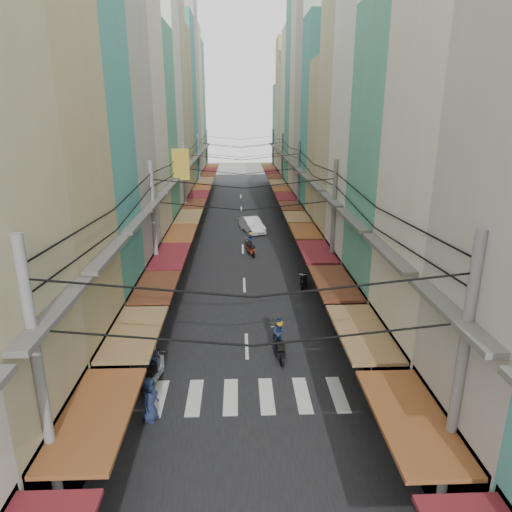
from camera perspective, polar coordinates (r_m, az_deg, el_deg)
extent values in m
plane|color=slate|center=(23.76, -1.27, -8.89)|extent=(160.00, 160.00, 0.00)
cube|color=black|center=(42.60, -1.74, 3.19)|extent=(10.00, 80.00, 0.02)
cube|color=gray|center=(43.04, -10.44, 3.08)|extent=(3.00, 80.00, 0.06)
cube|color=gray|center=(43.14, 6.94, 3.27)|extent=(3.00, 80.00, 0.06)
cube|color=silver|center=(18.84, -12.13, -16.98)|extent=(0.55, 2.40, 0.01)
cube|color=silver|center=(18.65, -7.69, -17.10)|extent=(0.55, 2.40, 0.01)
cube|color=silver|center=(18.57, -3.19, -17.12)|extent=(0.55, 2.40, 0.01)
cube|color=silver|center=(18.59, 1.33, -17.05)|extent=(0.55, 2.40, 0.01)
cube|color=silver|center=(18.72, 5.80, -16.88)|extent=(0.55, 2.40, 0.01)
cube|color=silver|center=(18.95, 10.18, -16.61)|extent=(0.55, 2.40, 0.01)
cube|color=black|center=(14.65, -24.79, -22.15)|extent=(1.20, 4.53, 3.20)
cube|color=brown|center=(13.33, -19.32, -18.23)|extent=(1.80, 4.34, 0.12)
cube|color=#595651|center=(12.11, -23.71, -6.25)|extent=(0.50, 4.24, 0.15)
cube|color=tan|center=(17.07, -29.17, 6.32)|extent=(6.00, 4.70, 15.81)
cube|color=black|center=(18.27, -19.26, -12.98)|extent=(1.20, 4.52, 3.20)
cube|color=olive|center=(17.23, -14.90, -9.19)|extent=(1.80, 4.33, 0.12)
cube|color=#595651|center=(16.30, -17.95, 0.36)|extent=(0.50, 4.23, 0.15)
cube|color=teal|center=(20.99, -24.44, 13.44)|extent=(6.00, 4.30, 19.25)
cube|color=black|center=(22.12, -16.00, -7.13)|extent=(1.20, 4.13, 3.20)
cube|color=#582B19|center=(21.27, -12.38, -3.76)|extent=(1.80, 3.96, 0.12)
cube|color=#595651|center=(20.52, -14.71, 4.08)|extent=(0.50, 3.87, 0.15)
cube|color=#A8A499|center=(25.42, -20.70, 16.23)|extent=(6.00, 5.14, 20.93)
cube|color=black|center=(26.37, -13.68, -2.87)|extent=(1.20, 4.94, 3.20)
cube|color=maroon|center=(25.67, -10.62, 0.07)|extent=(1.80, 4.73, 0.12)
cube|color=#595651|center=(25.05, -12.49, 6.61)|extent=(0.50, 4.63, 0.15)
cube|color=beige|center=(30.32, -17.40, 13.26)|extent=(6.00, 4.95, 17.43)
cube|color=black|center=(31.07, -11.93, 0.37)|extent=(1.20, 4.75, 3.20)
cube|color=brown|center=(30.47, -9.32, 2.92)|extent=(1.80, 4.56, 0.12)
cube|color=#595651|center=(29.96, -10.85, 8.45)|extent=(0.50, 4.46, 0.15)
cube|color=#53A084|center=(35.18, -15.25, 13.02)|extent=(6.00, 4.99, 16.32)
cube|color=black|center=(35.80, -10.67, 2.72)|extent=(1.20, 4.80, 3.20)
cube|color=olive|center=(35.28, -8.38, 4.96)|extent=(1.80, 4.60, 0.12)
cube|color=#595651|center=(34.83, -9.67, 9.76)|extent=(0.50, 4.50, 0.15)
cube|color=silver|center=(39.82, -14.09, 18.30)|extent=(6.00, 4.65, 22.87)
cube|color=black|center=(40.43, -9.72, 4.47)|extent=(1.20, 4.46, 3.20)
cube|color=#582B19|center=(39.97, -7.68, 6.47)|extent=(1.80, 4.27, 0.12)
cube|color=#595651|center=(39.58, -8.81, 10.71)|extent=(0.50, 4.18, 0.15)
cube|color=tan|center=(44.50, -12.73, 16.78)|extent=(6.00, 4.89, 20.58)
cube|color=black|center=(45.06, -8.97, 5.85)|extent=(1.20, 4.70, 3.20)
cube|color=maroon|center=(44.65, -7.13, 7.65)|extent=(1.80, 4.50, 0.12)
cube|color=#595651|center=(44.30, -8.13, 11.45)|extent=(0.50, 4.40, 0.15)
cube|color=tan|center=(49.16, -11.66, 15.63)|extent=(6.00, 4.52, 18.44)
cube|color=black|center=(49.65, -8.37, 6.95)|extent=(1.20, 4.34, 3.20)
cube|color=brown|center=(49.27, -6.69, 8.59)|extent=(1.80, 4.16, 0.12)
cube|color=#595651|center=(48.96, -7.59, 12.04)|extent=(0.50, 4.07, 0.15)
cube|color=teal|center=(53.95, -10.90, 16.98)|extent=(6.00, 5.20, 20.63)
cube|color=black|center=(54.41, -7.85, 7.90)|extent=(1.20, 4.99, 3.20)
cube|color=olive|center=(54.07, -6.31, 9.40)|extent=(1.80, 4.78, 0.12)
cube|color=#595651|center=(53.78, -7.13, 12.54)|extent=(0.50, 4.68, 0.15)
cube|color=#A8A499|center=(58.98, -10.25, 18.53)|extent=(6.00, 4.94, 23.70)
cube|color=black|center=(59.39, -7.40, 8.72)|extent=(1.20, 4.74, 3.20)
cube|color=#582B19|center=(59.08, -5.98, 10.10)|extent=(1.80, 4.55, 0.12)
cube|color=#595651|center=(58.81, -6.72, 12.98)|extent=(0.50, 4.45, 0.15)
cube|color=beige|center=(63.88, -9.58, 17.31)|extent=(6.00, 4.96, 21.12)
cube|color=black|center=(64.26, -7.02, 9.40)|extent=(1.20, 4.76, 3.20)
cube|color=maroon|center=(63.98, -5.70, 10.67)|extent=(1.80, 4.56, 0.12)
cube|color=#595651|center=(63.73, -6.39, 13.34)|extent=(0.50, 4.46, 0.15)
cube|color=#53A084|center=(68.85, -9.03, 16.83)|extent=(6.00, 5.04, 19.90)
cube|color=black|center=(69.20, -6.69, 9.99)|extent=(1.20, 4.84, 3.20)
cube|color=brown|center=(68.94, -5.47, 11.17)|extent=(1.80, 4.64, 0.12)
cube|color=#595651|center=(68.71, -6.10, 13.64)|extent=(0.50, 4.54, 0.15)
cube|color=#504012|center=(33.71, -9.37, 11.23)|extent=(1.20, 0.40, 2.20)
cube|color=black|center=(14.59, 24.11, -22.23)|extent=(1.20, 4.54, 3.20)
cube|color=brown|center=(13.20, 18.74, -18.57)|extent=(1.80, 4.35, 0.12)
cube|color=#595651|center=(12.00, 23.06, -6.39)|extent=(0.50, 4.25, 0.15)
cube|color=beige|center=(16.91, 28.66, 17.60)|extent=(6.00, 4.97, 22.38)
cube|color=black|center=(18.22, 17.46, -12.87)|extent=(1.20, 4.78, 3.20)
cube|color=olive|center=(17.13, 13.10, -9.21)|extent=(1.80, 4.58, 0.12)
cube|color=#595651|center=(16.22, 16.04, 0.45)|extent=(0.50, 4.48, 0.15)
cube|color=#53A084|center=(21.61, 20.63, 8.36)|extent=(6.00, 5.03, 15.08)
cube|color=black|center=(22.46, 13.31, -6.52)|extent=(1.20, 4.83, 3.20)
cube|color=#582B19|center=(21.58, 9.72, -3.27)|extent=(1.80, 4.63, 0.12)
cube|color=#595651|center=(20.87, 11.89, 4.50)|extent=(0.50, 4.53, 0.15)
cube|color=silver|center=(25.99, 17.22, 17.37)|extent=(6.00, 4.79, 21.66)
cube|color=black|center=(26.88, 10.61, -2.28)|extent=(1.20, 4.60, 3.20)
cube|color=maroon|center=(26.15, 7.58, 0.55)|extent=(1.80, 4.41, 0.12)
cube|color=#595651|center=(25.56, 9.29, 7.00)|extent=(0.50, 4.31, 0.15)
cube|color=tan|center=(30.44, 14.22, 16.65)|extent=(6.00, 4.52, 20.74)
cube|color=black|center=(31.20, 8.79, 0.62)|extent=(1.20, 4.34, 3.20)
cube|color=brown|center=(30.57, 6.14, 3.10)|extent=(1.80, 4.16, 0.12)
cube|color=#595651|center=(30.07, 7.57, 8.65)|extent=(0.50, 4.07, 0.15)
cube|color=tan|center=(34.80, 11.83, 11.40)|extent=(6.00, 4.12, 14.13)
cube|color=black|center=(35.29, 7.49, 2.66)|extent=(1.20, 3.96, 3.20)
cube|color=olive|center=(34.74, 5.14, 4.88)|extent=(1.80, 3.79, 0.12)
cube|color=#595651|center=(34.30, 6.37, 9.78)|extent=(0.50, 3.71, 0.15)
cube|color=teal|center=(38.81, 10.48, 14.71)|extent=(6.00, 4.40, 17.68)
cube|color=black|center=(39.37, 6.48, 4.26)|extent=(1.20, 4.23, 3.20)
cube|color=#582B19|center=(38.88, 4.35, 6.27)|extent=(1.80, 4.05, 0.12)
cube|color=#595651|center=(38.49, 5.44, 10.65)|extent=(0.50, 3.96, 0.15)
cube|color=#A8A499|center=(43.21, 9.34, 18.29)|extent=(6.00, 4.64, 22.59)
cube|color=black|center=(43.74, 5.61, 5.63)|extent=(1.20, 4.45, 3.20)
cube|color=maroon|center=(43.29, 3.68, 7.44)|extent=(1.80, 4.26, 0.12)
cube|color=#595651|center=(42.94, 4.64, 11.38)|extent=(0.50, 4.17, 0.15)
cube|color=beige|center=(47.45, 8.24, 17.45)|extent=(6.00, 4.00, 21.25)
cube|color=black|center=(47.94, 4.93, 6.70)|extent=(1.20, 3.84, 3.20)
cube|color=brown|center=(47.53, 3.16, 8.36)|extent=(1.80, 3.68, 0.12)
cube|color=#595651|center=(47.21, 4.02, 11.95)|extent=(0.50, 3.60, 0.15)
cube|color=#53A084|center=(51.89, 7.35, 18.07)|extent=(6.00, 5.01, 22.33)
cube|color=black|center=(52.34, 4.33, 7.63)|extent=(1.20, 4.81, 3.20)
cube|color=olive|center=(51.96, 2.70, 9.15)|extent=(1.80, 4.61, 0.12)
cube|color=#595651|center=(51.67, 3.48, 12.44)|extent=(0.50, 4.51, 0.15)
cube|color=silver|center=(56.84, 6.46, 16.73)|extent=(6.00, 5.00, 19.71)
cube|color=black|center=(57.24, 3.77, 8.50)|extent=(1.20, 4.80, 3.20)
cube|color=#582B19|center=(56.90, 2.27, 9.89)|extent=(1.80, 4.60, 0.12)
cube|color=#595651|center=(56.64, 2.98, 12.90)|extent=(0.50, 4.50, 0.15)
cube|color=tan|center=(61.48, 5.75, 15.48)|extent=(6.00, 4.32, 16.86)
cube|color=black|center=(61.82, 3.33, 9.18)|extent=(1.20, 4.15, 3.20)
cube|color=maroon|center=(61.51, 1.93, 10.47)|extent=(1.80, 3.97, 0.12)
cube|color=#595651|center=(61.26, 2.59, 13.26)|extent=(0.50, 3.89, 0.15)
cube|color=tan|center=(65.74, 5.27, 16.97)|extent=(6.00, 4.33, 19.96)
cube|color=black|center=(66.09, 2.97, 9.73)|extent=(1.20, 4.16, 3.20)
cube|color=brown|center=(65.80, 1.66, 10.94)|extent=(1.80, 3.99, 0.12)
cube|color=#595651|center=(65.56, 2.27, 13.54)|extent=(0.50, 3.90, 0.15)
cube|color=teal|center=(70.39, 4.71, 14.73)|extent=(6.00, 4.88, 14.34)
cube|color=black|center=(70.63, 2.63, 10.24)|extent=(1.20, 4.68, 3.20)
cube|color=olive|center=(70.36, 1.41, 11.37)|extent=(1.80, 4.49, 0.12)
cube|color=#595651|center=(70.14, 1.97, 13.81)|extent=(0.50, 4.39, 0.15)
cylinder|color=slate|center=(12.21, -25.00, -16.37)|extent=(0.26, 0.26, 8.20)
cylinder|color=slate|center=(12.45, 23.80, -15.49)|extent=(0.26, 0.26, 8.20)
cylinder|color=slate|center=(25.54, -12.52, 2.43)|extent=(0.26, 0.26, 8.20)
cylinder|color=slate|center=(25.65, 9.57, 2.68)|extent=(0.26, 0.26, 8.20)
cylinder|color=slate|center=(40.06, -8.87, 8.04)|extent=(0.26, 0.26, 8.20)
cylinder|color=slate|center=(40.14, 5.31, 8.19)|extent=(0.26, 0.26, 8.20)
cylinder|color=slate|center=(54.85, -7.13, 10.64)|extent=(0.26, 0.26, 8.20)
cylinder|color=slate|center=(54.90, 3.29, 10.75)|extent=(0.26, 0.26, 8.20)
cylinder|color=slate|center=(69.72, -6.13, 12.13)|extent=(0.26, 0.26, 8.20)
cylinder|color=slate|center=(69.76, 2.12, 12.22)|extent=(0.26, 0.26, 8.20)
imported|color=silver|center=(42.16, -0.50, 3.02)|extent=(5.06, 3.10, 1.67)
imported|color=black|center=(26.38, 11.97, -6.49)|extent=(1.68, 0.70, 1.13)
cylinder|color=black|center=(20.13, -12.24, -13.71)|extent=(0.10, 0.53, 0.53)
cylinder|color=black|center=(19.03, -12.93, -15.77)|extent=(0.10, 0.53, 0.53)
cube|color=gray|center=(19.49, -12.61, -14.30)|extent=(0.35, 1.18, 0.29)
cube|color=black|center=(19.12, -12.80, -13.92)|extent=(0.33, 0.56, 0.18)
cube|color=gray|center=(19.85, -12.37, -12.87)|extent=(0.31, 0.29, 0.56)
imported|color=#1D2645|center=(19.42, -12.63, -13.97)|extent=(0.54, 0.38, 1.36)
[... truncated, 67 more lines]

